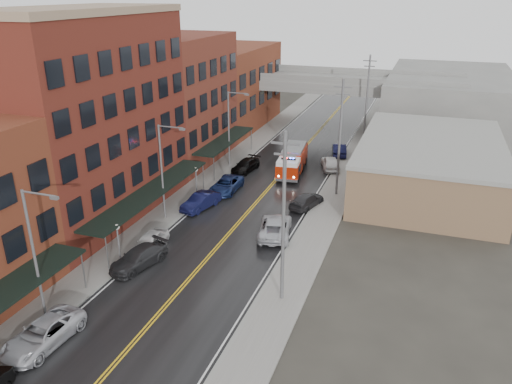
% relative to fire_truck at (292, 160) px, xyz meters
% --- Properties ---
extents(road, '(11.00, 160.00, 0.02)m').
position_rel_fire_truck_xyz_m(road, '(-1.05, -10.03, -1.55)').
color(road, black).
rests_on(road, ground).
extents(sidewalk_left, '(3.00, 160.00, 0.15)m').
position_rel_fire_truck_xyz_m(sidewalk_left, '(-8.35, -10.03, -1.48)').
color(sidewalk_left, slate).
rests_on(sidewalk_left, ground).
extents(sidewalk_right, '(3.00, 160.00, 0.15)m').
position_rel_fire_truck_xyz_m(sidewalk_right, '(6.25, -10.03, -1.48)').
color(sidewalk_right, slate).
rests_on(sidewalk_right, ground).
extents(curb_left, '(0.30, 160.00, 0.15)m').
position_rel_fire_truck_xyz_m(curb_left, '(-6.70, -10.03, -1.48)').
color(curb_left, gray).
rests_on(curb_left, ground).
extents(curb_right, '(0.30, 160.00, 0.15)m').
position_rel_fire_truck_xyz_m(curb_right, '(4.60, -10.03, -1.48)').
color(curb_right, gray).
rests_on(curb_right, ground).
extents(brick_building_b, '(9.00, 20.00, 18.00)m').
position_rel_fire_truck_xyz_m(brick_building_b, '(-14.35, -17.03, 7.44)').
color(brick_building_b, maroon).
rests_on(brick_building_b, ground).
extents(brick_building_c, '(9.00, 15.00, 15.00)m').
position_rel_fire_truck_xyz_m(brick_building_c, '(-14.35, 0.47, 5.94)').
color(brick_building_c, brown).
rests_on(brick_building_c, ground).
extents(brick_building_far, '(9.00, 20.00, 12.00)m').
position_rel_fire_truck_xyz_m(brick_building_far, '(-14.35, 17.97, 4.44)').
color(brick_building_far, brown).
rests_on(brick_building_far, ground).
extents(tan_building, '(14.00, 22.00, 5.00)m').
position_rel_fire_truck_xyz_m(tan_building, '(14.95, -0.03, 0.94)').
color(tan_building, brown).
rests_on(tan_building, ground).
extents(right_far_block, '(18.00, 30.00, 8.00)m').
position_rel_fire_truck_xyz_m(right_far_block, '(16.95, 29.97, 2.44)').
color(right_far_block, slate).
rests_on(right_far_block, ground).
extents(awning_1, '(2.60, 18.00, 3.09)m').
position_rel_fire_truck_xyz_m(awning_1, '(-8.54, -17.03, 1.43)').
color(awning_1, black).
rests_on(awning_1, ground).
extents(awning_2, '(2.60, 13.00, 3.09)m').
position_rel_fire_truck_xyz_m(awning_2, '(-8.54, 0.47, 1.43)').
color(awning_2, black).
rests_on(awning_2, ground).
extents(globe_lamp_1, '(0.44, 0.44, 3.12)m').
position_rel_fire_truck_xyz_m(globe_lamp_1, '(-7.45, -24.03, 0.75)').
color(globe_lamp_1, '#59595B').
rests_on(globe_lamp_1, ground).
extents(globe_lamp_2, '(0.44, 0.44, 3.12)m').
position_rel_fire_truck_xyz_m(globe_lamp_2, '(-7.45, -10.03, 0.75)').
color(globe_lamp_2, '#59595B').
rests_on(globe_lamp_2, ground).
extents(street_lamp_0, '(2.64, 0.22, 9.00)m').
position_rel_fire_truck_xyz_m(street_lamp_0, '(-7.60, -32.03, 3.63)').
color(street_lamp_0, '#59595B').
rests_on(street_lamp_0, ground).
extents(street_lamp_1, '(2.64, 0.22, 9.00)m').
position_rel_fire_truck_xyz_m(street_lamp_1, '(-7.60, -16.03, 3.63)').
color(street_lamp_1, '#59595B').
rests_on(street_lamp_1, ground).
extents(street_lamp_2, '(2.64, 0.22, 9.00)m').
position_rel_fire_truck_xyz_m(street_lamp_2, '(-7.60, -0.03, 3.63)').
color(street_lamp_2, '#59595B').
rests_on(street_lamp_2, ground).
extents(utility_pole_0, '(1.80, 0.24, 12.00)m').
position_rel_fire_truck_xyz_m(utility_pole_0, '(6.15, -25.03, 4.75)').
color(utility_pole_0, '#59595B').
rests_on(utility_pole_0, ground).
extents(utility_pole_1, '(1.80, 0.24, 12.00)m').
position_rel_fire_truck_xyz_m(utility_pole_1, '(6.15, -5.03, 4.75)').
color(utility_pole_1, '#59595B').
rests_on(utility_pole_1, ground).
extents(utility_pole_2, '(1.80, 0.24, 12.00)m').
position_rel_fire_truck_xyz_m(utility_pole_2, '(6.15, 14.97, 4.75)').
color(utility_pole_2, '#59595B').
rests_on(utility_pole_2, ground).
extents(overpass, '(40.00, 10.00, 7.50)m').
position_rel_fire_truck_xyz_m(overpass, '(-1.05, 21.97, 4.43)').
color(overpass, slate).
rests_on(overpass, ground).
extents(fire_truck, '(3.80, 8.10, 2.88)m').
position_rel_fire_truck_xyz_m(fire_truck, '(0.00, 0.00, 0.00)').
color(fire_truck, '#971C06').
rests_on(fire_truck, ground).
extents(parked_car_left_2, '(2.85, 5.57, 1.50)m').
position_rel_fire_truck_xyz_m(parked_car_left_2, '(-6.05, -34.23, -0.81)').
color(parked_car_left_2, '#B3B4BC').
rests_on(parked_car_left_2, ground).
extents(parked_car_left_3, '(3.32, 5.44, 1.47)m').
position_rel_fire_truck_xyz_m(parked_car_left_3, '(-5.54, -24.33, -0.82)').
color(parked_car_left_3, '#27282A').
rests_on(parked_car_left_3, ground).
extents(parked_car_left_4, '(1.90, 4.45, 1.50)m').
position_rel_fire_truck_xyz_m(parked_car_left_4, '(-6.05, -21.84, -0.81)').
color(parked_car_left_4, silver).
rests_on(parked_car_left_4, ground).
extents(parked_car_left_5, '(2.69, 4.89, 1.53)m').
position_rel_fire_truck_xyz_m(parked_car_left_5, '(-5.68, -12.83, -0.80)').
color(parked_car_left_5, '#0E1134').
rests_on(parked_car_left_5, ground).
extents(parked_car_left_6, '(2.50, 5.28, 1.46)m').
position_rel_fire_truck_xyz_m(parked_car_left_6, '(-5.04, -7.80, -0.83)').
color(parked_car_left_6, navy).
rests_on(parked_car_left_6, ground).
extents(parked_car_left_7, '(2.57, 4.95, 1.37)m').
position_rel_fire_truck_xyz_m(parked_car_left_7, '(-5.32, -1.20, -0.87)').
color(parked_car_left_7, black).
rests_on(parked_car_left_7, ground).
extents(parked_car_right_0, '(3.78, 6.17, 1.60)m').
position_rel_fire_truck_xyz_m(parked_car_right_0, '(2.81, -15.82, -0.76)').
color(parked_car_right_0, '#B2B4BB').
rests_on(parked_car_right_0, ground).
extents(parked_car_right_1, '(3.12, 4.95, 1.34)m').
position_rel_fire_truck_xyz_m(parked_car_right_1, '(3.95, -8.99, -0.89)').
color(parked_car_right_1, '#262528').
rests_on(parked_car_right_1, ground).
extents(parked_car_right_2, '(3.26, 5.05, 1.60)m').
position_rel_fire_truck_xyz_m(parked_car_right_2, '(3.95, 2.74, -0.76)').
color(parked_car_right_2, silver).
rests_on(parked_car_right_2, ground).
extents(parked_car_right_3, '(2.68, 5.01, 1.57)m').
position_rel_fire_truck_xyz_m(parked_car_right_3, '(3.95, 8.42, -0.77)').
color(parked_car_right_3, black).
rests_on(parked_car_right_3, ground).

